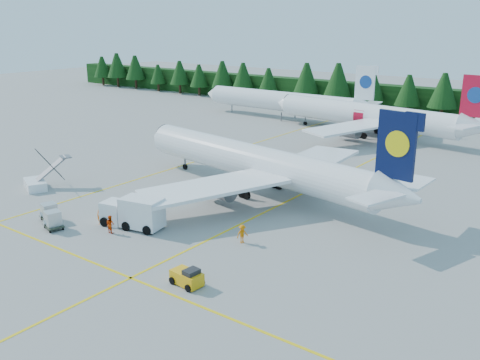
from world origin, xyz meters
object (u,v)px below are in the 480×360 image
Objects in this scene: airstairs at (38,182)px; service_truck at (132,212)px; airliner_navy at (248,161)px; airliner_red at (361,115)px; baggage_tug at (187,277)px.

airstairs reaches higher than service_truck.
airstairs is (-20.61, -14.98, -2.75)m from airliner_navy.
service_truck is at bearing 18.81° from airstairs.
airliner_red is 15.13× the size of baggage_tug.
baggage_tug is at bearing -69.42° from airliner_red.
airliner_navy is 25.63m from airstairs.
airstairs is (-17.61, -53.06, -2.74)m from airliner_red.
airliner_red is 6.51× the size of airstairs.
airliner_navy is 15.10× the size of baggage_tug.
airliner_red reaches higher than service_truck.
airliner_red is at bearing 108.08° from baggage_tug.
airstairs is at bearing -100.41° from airliner_red.
baggage_tug is at bearing -36.56° from service_truck.
airliner_red is 55.98m from airstairs.
airliner_red is 5.99× the size of service_truck.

